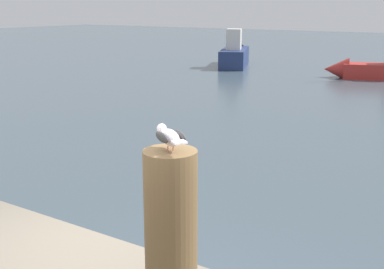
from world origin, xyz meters
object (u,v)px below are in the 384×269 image
seagull (169,136)px  boat_red (380,69)px  mooring_post (171,227)px  boat_navy (235,55)px

seagull → boat_red: size_ratio=0.07×
mooring_post → seagull: size_ratio=2.88×
seagull → boat_navy: 24.87m
mooring_post → boat_navy: mooring_post is taller
boat_navy → boat_red: size_ratio=0.98×
boat_red → boat_navy: bearing=172.2°
seagull → boat_red: boat_red is taller
mooring_post → seagull: (-0.01, 0.00, 0.61)m
seagull → boat_navy: (-11.47, 21.99, -1.84)m
boat_red → mooring_post: bearing=-80.3°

